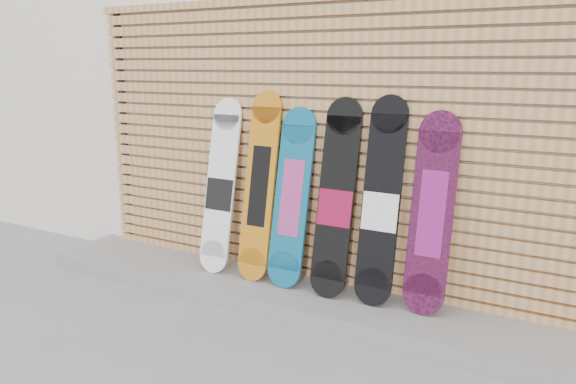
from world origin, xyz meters
name	(u,v)px	position (x,y,z in m)	size (l,w,h in m)	color
ground	(267,345)	(0.00, 0.00, 0.00)	(80.00, 80.00, 0.00)	gray
building	(476,63)	(0.50, 3.50, 1.80)	(12.00, 5.00, 3.60)	silver
concrete_step	(296,296)	(-0.15, 0.68, 0.06)	(4.60, 0.70, 0.12)	gray
slat_wall	(315,143)	(-0.15, 0.97, 1.21)	(4.26, 0.08, 2.29)	tan
snowboard_0	(221,187)	(-0.91, 0.78, 0.81)	(0.27, 0.33, 1.41)	white
snowboard_1	(260,186)	(-0.54, 0.79, 0.86)	(0.26, 0.32, 1.48)	orange
snowboard_2	(292,198)	(-0.25, 0.79, 0.80)	(0.28, 0.32, 1.36)	#0E5F87
snowboard_3	(336,199)	(0.12, 0.78, 0.83)	(0.28, 0.33, 1.45)	black
snowboard_4	(381,203)	(0.46, 0.79, 0.84)	(0.27, 0.30, 1.47)	black
snowboard_5	(432,214)	(0.82, 0.81, 0.81)	(0.29, 0.27, 1.38)	black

